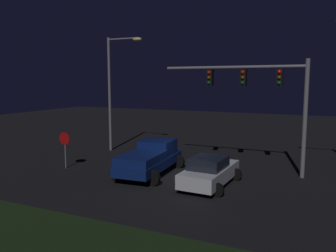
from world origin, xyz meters
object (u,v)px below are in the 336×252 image
object	(u,v)px
car_sedan	(209,171)
pickup_truck	(151,156)
traffic_signal_gantry	(260,88)
street_lamp_left	(116,80)
stop_sign	(65,143)

from	to	relation	value
car_sedan	pickup_truck	bearing A→B (deg)	80.32
car_sedan	traffic_signal_gantry	bearing A→B (deg)	-23.88
pickup_truck	street_lamp_left	world-z (taller)	street_lamp_left
car_sedan	stop_sign	size ratio (longest dim) A/B	2.01
traffic_signal_gantry	car_sedan	bearing A→B (deg)	-116.43
car_sedan	traffic_signal_gantry	world-z (taller)	traffic_signal_gantry
traffic_signal_gantry	stop_sign	bearing A→B (deg)	-160.36
pickup_truck	traffic_signal_gantry	size ratio (longest dim) A/B	0.66
car_sedan	stop_sign	distance (m)	9.13
traffic_signal_gantry	pickup_truck	bearing A→B (deg)	-153.88
traffic_signal_gantry	street_lamp_left	distance (m)	11.11
pickup_truck	car_sedan	distance (m)	3.89
pickup_truck	car_sedan	bearing A→B (deg)	-105.95
pickup_truck	stop_sign	bearing A→B (deg)	98.54
pickup_truck	stop_sign	size ratio (longest dim) A/B	2.47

